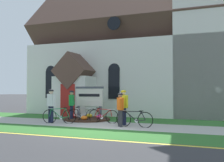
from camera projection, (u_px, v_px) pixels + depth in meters
ground at (124, 120)px, 15.50m from camera, size 140.00×140.00×0.00m
sidewalk_slab at (86, 124)px, 13.92m from camera, size 32.00×2.55×0.01m
grass_verge at (61, 131)px, 11.64m from camera, size 32.00×2.33×0.01m
church_lawn at (106, 119)px, 16.36m from camera, size 24.00×2.70×0.01m
curb_paint_stripe at (42, 135)px, 10.42m from camera, size 28.00×0.16×0.01m
church_building at (139, 53)px, 21.51m from camera, size 14.28×10.88×13.02m
church_sign at (89, 98)px, 15.98m from camera, size 1.74×0.24×1.93m
flower_bed at (87, 119)px, 15.65m from camera, size 2.62×2.62×0.34m
bicycle_blue at (59, 116)px, 14.16m from camera, size 1.73×0.49×0.85m
bicycle_yellow at (83, 115)px, 14.82m from camera, size 1.61×0.67×0.83m
bicycle_silver at (103, 116)px, 14.33m from camera, size 1.71×0.09×0.81m
bicycle_green at (134, 119)px, 12.75m from camera, size 1.81×0.10×0.80m
cyclist_in_white_jersey at (120, 107)px, 12.85m from camera, size 0.43×0.67×1.60m
cyclist_in_blue_jersey at (51, 103)px, 14.40m from camera, size 0.61×0.44×1.77m
cyclist_in_orange_jersey at (124, 104)px, 13.44m from camera, size 0.51×0.55×1.72m
cyclist_in_yellow_jersey at (72, 103)px, 15.55m from camera, size 0.32×0.75×1.69m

